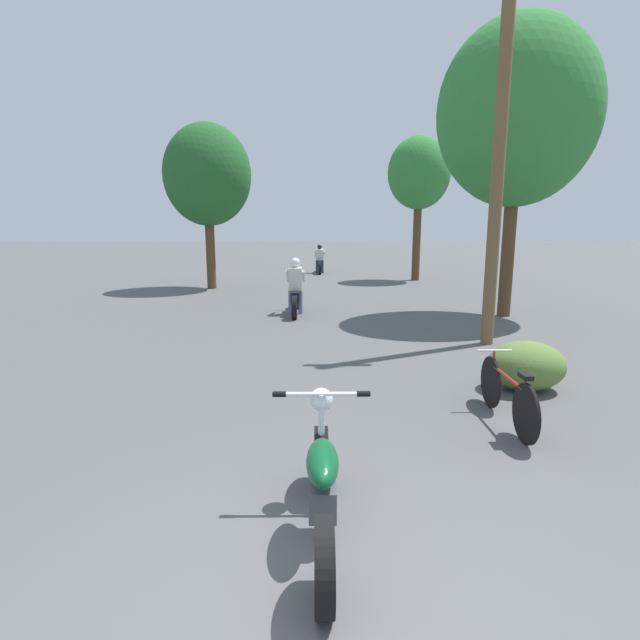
{
  "coord_description": "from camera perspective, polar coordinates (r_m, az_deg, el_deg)",
  "views": [
    {
      "loc": [
        -0.1,
        -2.52,
        2.36
      ],
      "look_at": [
        -0.01,
        4.87,
        0.9
      ],
      "focal_mm": 28.0,
      "sensor_mm": 36.0,
      "label": 1
    }
  ],
  "objects": [
    {
      "name": "motorcycle_foreground",
      "position": [
        3.93,
        0.26,
        -18.25
      ],
      "size": [
        0.8,
        1.96,
        0.99
      ],
      "color": "black",
      "rests_on": "ground"
    },
    {
      "name": "ground_plane",
      "position": [
        3.45,
        1.34,
        -31.94
      ],
      "size": [
        120.0,
        120.0,
        0.0
      ],
      "primitive_type": "plane",
      "color": "#515154"
    },
    {
      "name": "motorcycle_rider_lead",
      "position": [
        12.96,
        -2.82,
        3.14
      ],
      "size": [
        0.5,
        2.09,
        1.45
      ],
      "color": "black",
      "rests_on": "ground"
    },
    {
      "name": "roadside_bush",
      "position": [
        7.68,
        22.48,
        -4.85
      ],
      "size": [
        1.1,
        0.88,
        0.7
      ],
      "color": "#5B7A38",
      "rests_on": "ground"
    },
    {
      "name": "roadside_tree_right_near",
      "position": [
        13.6,
        21.67,
        21.06
      ],
      "size": [
        3.8,
        3.42,
        7.07
      ],
      "color": "#513A23",
      "rests_on": "ground"
    },
    {
      "name": "bicycle_parked",
      "position": [
        6.33,
        20.6,
        -7.96
      ],
      "size": [
        0.44,
        1.75,
        0.78
      ],
      "color": "black",
      "rests_on": "ground"
    },
    {
      "name": "roadside_tree_left",
      "position": [
        18.34,
        -12.75,
        15.8
      ],
      "size": [
        3.02,
        2.72,
        5.69
      ],
      "color": "#513A23",
      "rests_on": "ground"
    },
    {
      "name": "motorcycle_rider_far",
      "position": [
        23.4,
        -0.04,
        6.61
      ],
      "size": [
        0.5,
        1.93,
        1.32
      ],
      "color": "black",
      "rests_on": "ground"
    },
    {
      "name": "utility_pole",
      "position": [
        10.2,
        19.87,
        18.75
      ],
      "size": [
        1.1,
        0.24,
        7.44
      ],
      "color": "brown",
      "rests_on": "ground"
    },
    {
      "name": "roadside_tree_right_far",
      "position": [
        20.9,
        11.25,
        16.03
      ],
      "size": [
        2.47,
        2.23,
        5.68
      ],
      "color": "#513A23",
      "rests_on": "ground"
    }
  ]
}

